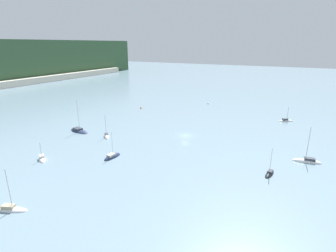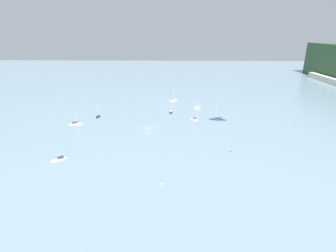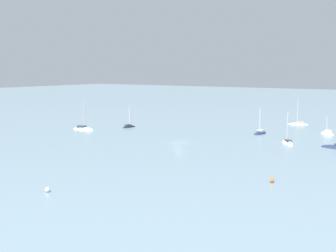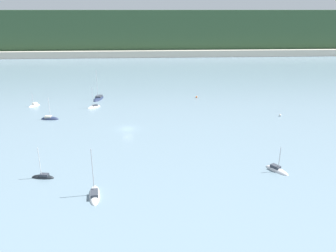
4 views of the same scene
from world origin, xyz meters
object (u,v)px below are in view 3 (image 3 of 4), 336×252
object	(u,v)px
sailboat_5	(287,143)
sailboat_7	(299,124)
sailboat_1	(327,134)
sailboat_3	(260,134)
sailboat_0	(83,129)
sailboat_4	(129,127)
mooring_buoy_1	(272,180)
mooring_buoy_0	(47,190)

from	to	relation	value
sailboat_5	sailboat_7	size ratio (longest dim) A/B	0.94
sailboat_1	sailboat_3	xyz separation A→B (m)	(9.47, -15.03, -0.03)
sailboat_0	sailboat_4	world-z (taller)	sailboat_0
sailboat_0	mooring_buoy_1	world-z (taller)	sailboat_0
sailboat_4	mooring_buoy_1	world-z (taller)	sailboat_4
sailboat_0	mooring_buoy_1	distance (m)	74.17
sailboat_1	sailboat_3	size ratio (longest dim) A/B	0.70
sailboat_1	sailboat_7	xyz separation A→B (m)	(-16.97, -13.58, 0.03)
sailboat_7	sailboat_1	bearing A→B (deg)	106.64
sailboat_1	sailboat_4	world-z (taller)	sailboat_4
sailboat_5	mooring_buoy_0	size ratio (longest dim) A/B	11.80
sailboat_5	sailboat_7	distance (m)	39.59
sailboat_1	sailboat_4	bearing A→B (deg)	52.04
mooring_buoy_1	sailboat_0	bearing A→B (deg)	-112.65
sailboat_1	sailboat_3	bearing A→B (deg)	64.98
sailboat_3	sailboat_7	world-z (taller)	sailboat_7
sailboat_1	mooring_buoy_0	size ratio (longest dim) A/B	7.84
sailboat_3	mooring_buoy_1	distance (m)	54.20
sailboat_3	mooring_buoy_1	size ratio (longest dim) A/B	11.36
sailboat_5	mooring_buoy_0	bearing A→B (deg)	123.77
sailboat_3	sailboat_4	bearing A→B (deg)	-70.17
sailboat_0	sailboat_7	world-z (taller)	sailboat_0
sailboat_1	mooring_buoy_0	bearing A→B (deg)	111.53
sailboat_4	sailboat_7	xyz separation A→B (m)	(-35.48, 39.33, 0.04)
sailboat_0	mooring_buoy_0	distance (m)	68.16
mooring_buoy_1	sailboat_5	bearing A→B (deg)	-163.27
mooring_buoy_0	mooring_buoy_1	distance (m)	33.68
sailboat_1	mooring_buoy_1	bearing A→B (deg)	130.56
sailboat_0	mooring_buoy_0	size ratio (longest dim) A/B	14.30
sailboat_7	mooring_buoy_0	distance (m)	98.88
sailboat_3	sailboat_1	bearing A→B (deg)	128.63
sailboat_0	sailboat_5	world-z (taller)	sailboat_0
mooring_buoy_0	mooring_buoy_1	xyz separation A→B (m)	(-23.34, 24.27, -0.01)
sailboat_7	sailboat_4	bearing A→B (deg)	20.02
sailboat_5	sailboat_3	bearing A→B (deg)	1.12
sailboat_4	sailboat_7	size ratio (longest dim) A/B	0.82
sailboat_7	mooring_buoy_0	world-z (taller)	sailboat_7
mooring_buoy_1	mooring_buoy_0	bearing A→B (deg)	-46.12
sailboat_3	sailboat_5	size ratio (longest dim) A/B	0.95
sailboat_3	sailboat_7	xyz separation A→B (m)	(-26.44, 1.45, 0.06)
sailboat_4	mooring_buoy_0	xyz separation A→B (m)	(63.36, 36.67, 0.24)
mooring_buoy_0	mooring_buoy_1	world-z (taller)	mooring_buoy_0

